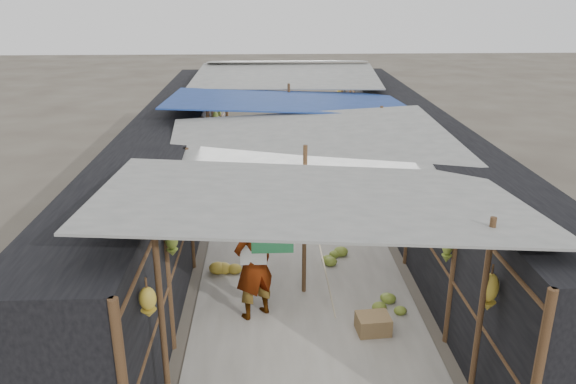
{
  "coord_description": "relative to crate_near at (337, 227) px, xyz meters",
  "views": [
    {
      "loc": [
        -0.62,
        -5.42,
        4.9
      ],
      "look_at": [
        -0.2,
        4.59,
        1.25
      ],
      "focal_mm": 35.0,
      "sensor_mm": 36.0,
      "label": 1
    }
  ],
  "objects": [
    {
      "name": "stall_left",
      "position": [
        -3.57,
        1.08,
        1.02
      ],
      "size": [
        1.4,
        15.0,
        2.3
      ],
      "primitive_type": "cube",
      "color": "black",
      "rests_on": "ground"
    },
    {
      "name": "crate_back",
      "position": [
        -1.03,
        7.04,
        -0.0
      ],
      "size": [
        0.52,
        0.48,
        0.27
      ],
      "primitive_type": "cube",
      "rotation": [
        0.0,
        0.0,
        -0.41
      ],
      "color": "olive",
      "rests_on": "ground"
    },
    {
      "name": "aisle_slab",
      "position": [
        -0.87,
        1.08,
        -0.12
      ],
      "size": [
        3.6,
        16.0,
        0.02
      ],
      "primitive_type": "cube",
      "color": "#9E998E",
      "rests_on": "ground"
    },
    {
      "name": "market_canopy",
      "position": [
        -0.85,
        1.4,
        2.28
      ],
      "size": [
        5.62,
        15.2,
        2.77
      ],
      "color": "brown",
      "rests_on": "ground"
    },
    {
      "name": "crate_mid",
      "position": [
        0.09,
        -3.66,
        0.01
      ],
      "size": [
        0.52,
        0.43,
        0.29
      ],
      "primitive_type": "cube",
      "rotation": [
        0.0,
        0.0,
        0.09
      ],
      "color": "olive",
      "rests_on": "ground"
    },
    {
      "name": "black_basin",
      "position": [
        0.49,
        5.53,
        -0.05
      ],
      "size": [
        0.57,
        0.57,
        0.17
      ],
      "primitive_type": "cylinder",
      "color": "black",
      "rests_on": "ground"
    },
    {
      "name": "stall_right",
      "position": [
        1.83,
        1.08,
        1.02
      ],
      "size": [
        1.4,
        15.0,
        2.3
      ],
      "primitive_type": "cube",
      "color": "black",
      "rests_on": "ground"
    },
    {
      "name": "crate_near",
      "position": [
        0.0,
        0.0,
        0.0
      ],
      "size": [
        0.54,
        0.48,
        0.27
      ],
      "primitive_type": "cube",
      "rotation": [
        0.0,
        0.0,
        -0.32
      ],
      "color": "olive",
      "rests_on": "ground"
    },
    {
      "name": "shopper_blue",
      "position": [
        -1.94,
        3.37,
        0.76
      ],
      "size": [
        0.96,
        0.81,
        1.78
      ],
      "primitive_type": "imported",
      "rotation": [
        0.0,
        0.0,
        -0.16
      ],
      "color": "navy",
      "rests_on": "ground"
    },
    {
      "name": "vendor_elderly",
      "position": [
        -1.7,
        -3.13,
        0.79
      ],
      "size": [
        0.81,
        0.75,
        1.86
      ],
      "primitive_type": "imported",
      "rotation": [
        0.0,
        0.0,
        3.76
      ],
      "color": "white",
      "rests_on": "ground"
    },
    {
      "name": "vendor_seated",
      "position": [
        0.27,
        4.66,
        0.29
      ],
      "size": [
        0.42,
        0.61,
        0.85
      ],
      "primitive_type": "imported",
      "rotation": [
        0.0,
        0.0,
        -1.78
      ],
      "color": "#544D49",
      "rests_on": "ground"
    },
    {
      "name": "hanging_bananas",
      "position": [
        -0.63,
        1.07,
        1.52
      ],
      "size": [
        3.95,
        13.51,
        0.84
      ],
      "color": "gold",
      "rests_on": "ground"
    },
    {
      "name": "floor_bananas",
      "position": [
        -0.47,
        1.29,
        0.02
      ],
      "size": [
        3.64,
        8.97,
        0.34
      ],
      "color": "olive",
      "rests_on": "ground"
    }
  ]
}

